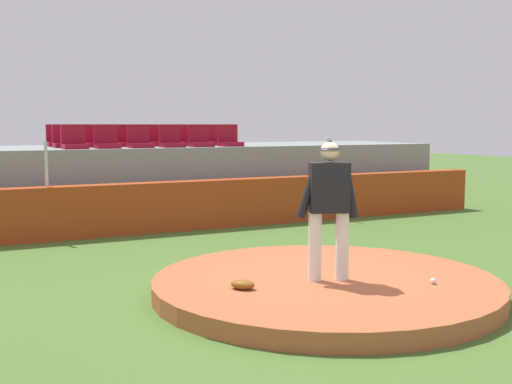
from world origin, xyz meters
The scene contains 27 objects.
ground_plane centered at (0.00, 0.00, 0.00)m, with size 60.00×60.00×0.00m, color #466A2A.
pitchers_mound centered at (0.00, 0.00, 0.11)m, with size 4.36×4.36×0.22m, color #AB5834.
pitcher centered at (-0.05, -0.14, 1.23)m, with size 0.76×0.41×1.74m.
baseball centered at (0.97, -0.88, 0.26)m, with size 0.07×0.07×0.07m, color white.
fielding_glove centered at (-1.18, -0.06, 0.27)m, with size 0.30×0.20×0.11m, color brown.
brick_barrier centered at (0.00, 5.52, 0.50)m, with size 15.31×0.40×0.99m, color #A13B16.
fence_post_left centered at (-2.48, 5.52, 1.41)m, with size 0.06×0.06×0.83m, color silver.
fence_post_right centered at (3.66, 5.52, 1.41)m, with size 0.06×0.06×0.83m, color silver.
bleacher_platform centered at (0.00, 7.88, 0.82)m, with size 14.56×3.32×1.64m, color gray.
stadium_chair_0 centered at (-1.73, 6.76, 1.79)m, with size 0.48×0.44×0.50m.
stadium_chair_1 centered at (-1.06, 6.75, 1.79)m, with size 0.48×0.44×0.50m.
stadium_chair_2 centered at (-0.35, 6.75, 1.79)m, with size 0.48×0.44×0.50m.
stadium_chair_3 centered at (0.36, 6.75, 1.79)m, with size 0.48×0.44×0.50m.
stadium_chair_4 centered at (1.03, 6.73, 1.79)m, with size 0.48×0.44×0.50m.
stadium_chair_5 centered at (1.77, 6.76, 1.79)m, with size 0.48×0.44×0.50m.
stadium_chair_6 centered at (-1.76, 7.63, 1.79)m, with size 0.48×0.44×0.50m.
stadium_chair_7 centered at (-1.06, 7.61, 1.79)m, with size 0.48×0.44×0.50m.
stadium_chair_8 centered at (-0.38, 7.64, 1.79)m, with size 0.48×0.44×0.50m.
stadium_chair_9 centered at (0.36, 7.63, 1.79)m, with size 0.48×0.44×0.50m.
stadium_chair_10 centered at (1.06, 7.61, 1.79)m, with size 0.48×0.44×0.50m.
stadium_chair_11 centered at (1.74, 7.61, 1.79)m, with size 0.48×0.44×0.50m.
stadium_chair_12 centered at (-1.75, 8.50, 1.79)m, with size 0.48×0.44×0.50m.
stadium_chair_13 centered at (-1.07, 8.52, 1.79)m, with size 0.48×0.44×0.50m.
stadium_chair_14 centered at (-0.34, 8.53, 1.79)m, with size 0.48×0.44×0.50m.
stadium_chair_15 centered at (0.37, 8.51, 1.79)m, with size 0.48×0.44×0.50m.
stadium_chair_16 centered at (1.05, 8.52, 1.79)m, with size 0.48×0.44×0.50m.
stadium_chair_17 centered at (1.77, 8.51, 1.79)m, with size 0.48×0.44×0.50m.
Camera 1 is at (-4.38, -6.67, 2.13)m, focal length 45.08 mm.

